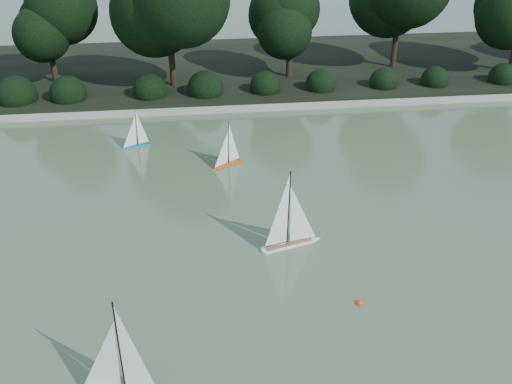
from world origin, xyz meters
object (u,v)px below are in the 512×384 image
at_px(sailboat_white_a, 114,380).
at_px(sailboat_teal, 134,141).
at_px(sailboat_white_b, 294,233).
at_px(sailboat_orange, 225,159).
at_px(race_buoy, 360,304).

bearing_deg(sailboat_white_a, sailboat_teal, 91.91).
distance_m(sailboat_white_b, sailboat_teal, 6.18).
bearing_deg(sailboat_white_b, sailboat_orange, 106.16).
xyz_separation_m(sailboat_white_a, race_buoy, (3.93, 1.48, -0.28)).
bearing_deg(sailboat_teal, sailboat_white_a, -88.09).
relative_size(sailboat_white_b, sailboat_orange, 1.44).
height_order(sailboat_white_a, race_buoy, sailboat_white_a).
relative_size(sailboat_white_b, sailboat_teal, 1.54).
height_order(sailboat_orange, race_buoy, sailboat_orange).
bearing_deg(sailboat_orange, sailboat_teal, 148.28).
bearing_deg(sailboat_white_a, sailboat_orange, 73.75).
relative_size(sailboat_white_a, sailboat_white_b, 0.98).
bearing_deg(race_buoy, sailboat_orange, 108.51).
height_order(sailboat_orange, sailboat_teal, sailboat_orange).
relative_size(sailboat_orange, sailboat_teal, 1.07).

